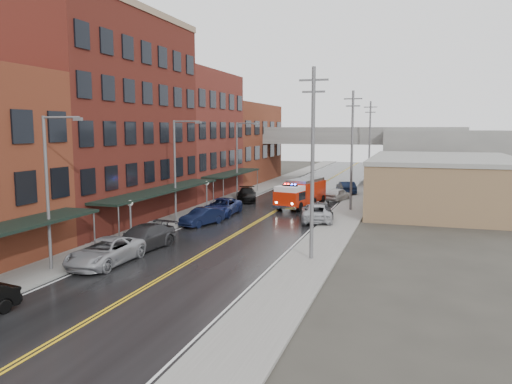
% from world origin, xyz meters
% --- Properties ---
extents(ground, '(220.00, 220.00, 0.00)m').
position_xyz_m(ground, '(0.00, 0.00, 0.00)').
color(ground, '#2D2B26').
rests_on(ground, ground).
extents(road, '(11.00, 160.00, 0.02)m').
position_xyz_m(road, '(0.00, 30.00, 0.01)').
color(road, black).
rests_on(road, ground).
extents(sidewalk_left, '(3.00, 160.00, 0.15)m').
position_xyz_m(sidewalk_left, '(-7.30, 30.00, 0.07)').
color(sidewalk_left, slate).
rests_on(sidewalk_left, ground).
extents(sidewalk_right, '(3.00, 160.00, 0.15)m').
position_xyz_m(sidewalk_right, '(7.30, 30.00, 0.07)').
color(sidewalk_right, slate).
rests_on(sidewalk_right, ground).
extents(curb_left, '(0.30, 160.00, 0.15)m').
position_xyz_m(curb_left, '(-5.65, 30.00, 0.07)').
color(curb_left, gray).
rests_on(curb_left, ground).
extents(curb_right, '(0.30, 160.00, 0.15)m').
position_xyz_m(curb_right, '(5.65, 30.00, 0.07)').
color(curb_right, gray).
rests_on(curb_right, ground).
extents(brick_building_b, '(9.00, 20.00, 18.00)m').
position_xyz_m(brick_building_b, '(-13.30, 23.00, 9.00)').
color(brick_building_b, '#501615').
rests_on(brick_building_b, ground).
extents(brick_building_c, '(9.00, 15.00, 15.00)m').
position_xyz_m(brick_building_c, '(-13.30, 40.50, 7.50)').
color(brick_building_c, maroon).
rests_on(brick_building_c, ground).
extents(brick_building_far, '(9.00, 20.00, 12.00)m').
position_xyz_m(brick_building_far, '(-13.30, 58.00, 6.00)').
color(brick_building_far, brown).
rests_on(brick_building_far, ground).
extents(tan_building, '(14.00, 22.00, 5.00)m').
position_xyz_m(tan_building, '(16.00, 40.00, 2.50)').
color(tan_building, brown).
rests_on(tan_building, ground).
extents(right_far_block, '(18.00, 30.00, 8.00)m').
position_xyz_m(right_far_block, '(18.00, 70.00, 4.00)').
color(right_far_block, slate).
rests_on(right_far_block, ground).
extents(awning_1, '(2.60, 18.00, 3.09)m').
position_xyz_m(awning_1, '(-7.49, 23.00, 2.99)').
color(awning_1, black).
rests_on(awning_1, ground).
extents(awning_2, '(2.60, 13.00, 3.09)m').
position_xyz_m(awning_2, '(-7.49, 40.50, 2.99)').
color(awning_2, black).
rests_on(awning_2, ground).
extents(globe_lamp_1, '(0.44, 0.44, 3.12)m').
position_xyz_m(globe_lamp_1, '(-6.40, 16.00, 2.31)').
color(globe_lamp_1, '#59595B').
rests_on(globe_lamp_1, ground).
extents(globe_lamp_2, '(0.44, 0.44, 3.12)m').
position_xyz_m(globe_lamp_2, '(-6.40, 30.00, 2.31)').
color(globe_lamp_2, '#59595B').
rests_on(globe_lamp_2, ground).
extents(street_lamp_0, '(2.64, 0.22, 9.00)m').
position_xyz_m(street_lamp_0, '(-6.55, 8.00, 5.19)').
color(street_lamp_0, '#59595B').
rests_on(street_lamp_0, ground).
extents(street_lamp_1, '(2.64, 0.22, 9.00)m').
position_xyz_m(street_lamp_1, '(-6.55, 24.00, 5.19)').
color(street_lamp_1, '#59595B').
rests_on(street_lamp_1, ground).
extents(street_lamp_2, '(2.64, 0.22, 9.00)m').
position_xyz_m(street_lamp_2, '(-6.55, 40.00, 5.19)').
color(street_lamp_2, '#59595B').
rests_on(street_lamp_2, ground).
extents(utility_pole_0, '(1.80, 0.24, 12.00)m').
position_xyz_m(utility_pole_0, '(7.20, 15.00, 6.31)').
color(utility_pole_0, '#59595B').
rests_on(utility_pole_0, ground).
extents(utility_pole_1, '(1.80, 0.24, 12.00)m').
position_xyz_m(utility_pole_1, '(7.20, 35.00, 6.31)').
color(utility_pole_1, '#59595B').
rests_on(utility_pole_1, ground).
extents(utility_pole_2, '(1.80, 0.24, 12.00)m').
position_xyz_m(utility_pole_2, '(7.20, 55.00, 6.31)').
color(utility_pole_2, '#59595B').
rests_on(utility_pole_2, ground).
extents(overpass, '(40.00, 10.00, 7.50)m').
position_xyz_m(overpass, '(0.00, 62.00, 5.99)').
color(overpass, slate).
rests_on(overpass, ground).
extents(fire_truck, '(4.45, 8.38, 2.93)m').
position_xyz_m(fire_truck, '(1.85, 35.87, 1.59)').
color(fire_truck, '#B51D08').
rests_on(fire_truck, ground).
extents(parked_car_left_2, '(2.70, 5.80, 1.61)m').
position_xyz_m(parked_car_left_2, '(-4.61, 10.20, 0.80)').
color(parked_car_left_2, '#929499').
rests_on(parked_car_left_2, ground).
extents(parked_car_left_3, '(3.09, 6.00, 1.66)m').
position_xyz_m(parked_car_left_3, '(-4.41, 14.25, 0.83)').
color(parked_car_left_3, '#2A2A2D').
rests_on(parked_car_left_3, ground).
extents(parked_car_left_4, '(2.68, 4.68, 1.50)m').
position_xyz_m(parked_car_left_4, '(-5.00, 16.80, 0.75)').
color(parked_car_left_4, silver).
rests_on(parked_car_left_4, ground).
extents(parked_car_left_5, '(2.78, 4.74, 1.48)m').
position_xyz_m(parked_car_left_5, '(-4.09, 23.59, 0.74)').
color(parked_car_left_5, black).
rests_on(parked_car_left_5, ground).
extents(parked_car_left_6, '(2.92, 5.90, 1.61)m').
position_xyz_m(parked_car_left_6, '(-4.33, 28.80, 0.80)').
color(parked_car_left_6, navy).
rests_on(parked_car_left_6, ground).
extents(parked_car_left_7, '(3.64, 5.65, 1.52)m').
position_xyz_m(parked_car_left_7, '(-5.00, 38.26, 0.76)').
color(parked_car_left_7, black).
rests_on(parked_car_left_7, ground).
extents(parked_car_right_0, '(3.80, 6.18, 1.60)m').
position_xyz_m(parked_car_right_0, '(5.00, 28.20, 0.80)').
color(parked_car_right_0, '#A7AAB0').
rests_on(parked_car_right_0, ground).
extents(parked_car_right_1, '(3.50, 5.84, 1.58)m').
position_xyz_m(parked_car_right_1, '(5.00, 29.80, 0.79)').
color(parked_car_right_1, '#232325').
rests_on(parked_car_right_1, ground).
extents(parked_car_right_2, '(3.08, 4.76, 1.51)m').
position_xyz_m(parked_car_right_2, '(4.97, 41.80, 0.75)').
color(parked_car_right_2, silver).
rests_on(parked_car_right_2, ground).
extents(parked_car_right_3, '(3.26, 5.22, 1.62)m').
position_xyz_m(parked_car_right_3, '(5.00, 48.34, 0.81)').
color(parked_car_right_3, black).
rests_on(parked_car_right_3, ground).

